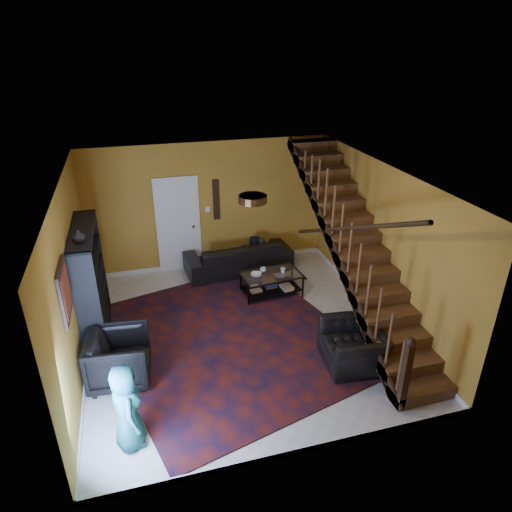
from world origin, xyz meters
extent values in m
plane|color=beige|center=(0.00, 0.00, 0.00)|extent=(5.50, 5.50, 0.00)
plane|color=#BD872A|center=(0.00, 2.75, 1.40)|extent=(5.20, 0.00, 5.20)
plane|color=#BD872A|center=(0.00, -2.75, 1.40)|extent=(5.20, 0.00, 5.20)
plane|color=#BD872A|center=(-2.60, 0.00, 1.40)|extent=(0.00, 5.50, 5.50)
plane|color=#BD872A|center=(2.60, 0.00, 1.40)|extent=(0.00, 5.50, 5.50)
plane|color=white|center=(0.00, 0.00, 2.80)|extent=(5.50, 5.50, 0.00)
cube|color=silver|center=(0.00, 2.74, 0.05)|extent=(5.20, 0.02, 0.10)
cube|color=silver|center=(-2.59, 0.00, 0.05)|extent=(0.02, 5.50, 0.10)
cube|color=#BD872A|center=(2.12, 0.00, 1.32)|extent=(0.95, 4.92, 2.83)
cube|color=black|center=(1.67, 0.00, 1.40)|extent=(0.04, 5.02, 3.02)
cylinder|color=black|center=(1.70, 0.00, 1.85)|extent=(0.07, 4.20, 2.44)
cube|color=black|center=(1.70, -2.40, 0.55)|extent=(0.10, 0.10, 1.10)
cube|color=black|center=(-2.41, 0.60, 1.00)|extent=(0.35, 1.80, 2.00)
cube|color=black|center=(-2.41, 0.60, 0.40)|extent=(0.35, 1.72, 0.03)
cube|color=black|center=(-2.41, 0.60, 1.16)|extent=(0.35, 1.72, 0.03)
cube|color=silver|center=(-0.70, 2.73, 1.02)|extent=(0.82, 0.05, 2.05)
cube|color=maroon|center=(-2.57, -0.90, 1.75)|extent=(0.04, 0.74, 0.74)
cube|color=black|center=(0.15, 2.73, 1.55)|extent=(0.14, 0.03, 0.90)
cylinder|color=#3F2814|center=(0.00, -0.80, 2.74)|extent=(0.40, 0.40, 0.10)
cube|color=#4D150D|center=(-0.26, -0.13, 0.01)|extent=(4.75, 5.13, 0.02)
imported|color=black|center=(0.52, 2.30, 0.34)|extent=(2.38, 1.08, 0.68)
imported|color=black|center=(-2.05, -0.71, 0.41)|extent=(0.99, 0.96, 0.82)
imported|color=black|center=(1.50, -1.30, 0.33)|extent=(0.98, 1.10, 0.66)
imported|color=black|center=(1.02, 2.35, 0.14)|extent=(0.46, 0.34, 1.18)
imported|color=black|center=(0.86, 2.35, 0.16)|extent=(0.60, 0.47, 1.21)
imported|color=#196061|center=(-1.95, -1.99, 0.61)|extent=(0.48, 0.65, 1.22)
cube|color=black|center=(0.35, 0.81, 0.22)|extent=(0.03, 0.03, 0.44)
cube|color=black|center=(1.47, 0.81, 0.22)|extent=(0.03, 0.03, 0.44)
cube|color=black|center=(0.35, 1.43, 0.22)|extent=(0.03, 0.03, 0.44)
cube|color=black|center=(1.47, 1.43, 0.22)|extent=(0.03, 0.03, 0.44)
cube|color=black|center=(0.91, 1.12, 0.12)|extent=(1.18, 0.74, 0.02)
cube|color=silver|center=(0.91, 1.12, 0.44)|extent=(1.24, 0.81, 0.02)
imported|color=#999999|center=(0.78, 1.26, 0.50)|extent=(0.13, 0.13, 0.10)
imported|color=#999999|center=(1.15, 1.12, 0.50)|extent=(0.13, 0.13, 0.10)
imported|color=#999999|center=(0.60, 1.14, 0.48)|extent=(0.29, 0.29, 0.05)
imported|color=#999999|center=(-2.41, 0.10, 2.10)|extent=(0.18, 0.18, 0.19)
cylinder|color=red|center=(-2.10, -0.99, 0.09)|extent=(0.15, 0.15, 0.15)
camera|label=1|loc=(-1.56, -6.51, 4.76)|focal=32.00mm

